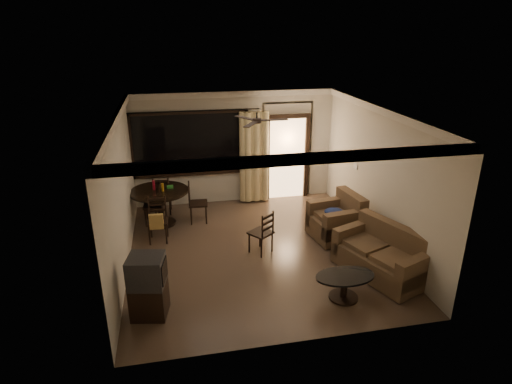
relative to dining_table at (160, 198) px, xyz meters
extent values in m
plane|color=#7F6651|center=(1.89, -1.67, -0.64)|extent=(5.50, 5.50, 0.00)
plane|color=beige|center=(1.89, 1.08, 0.76)|extent=(5.00, 0.00, 5.00)
plane|color=beige|center=(1.89, -4.42, 0.76)|extent=(5.00, 0.00, 5.00)
plane|color=beige|center=(-0.61, -1.67, 0.76)|extent=(0.00, 5.50, 5.50)
plane|color=beige|center=(4.39, -1.67, 0.76)|extent=(0.00, 5.50, 5.50)
plane|color=white|center=(1.89, -1.67, 2.16)|extent=(5.50, 5.50, 0.00)
cube|color=black|center=(0.79, 1.05, 0.93)|extent=(2.70, 0.04, 1.45)
cylinder|color=black|center=(0.89, 0.96, 1.74)|extent=(3.20, 0.03, 0.03)
cube|color=#FFC684|center=(3.24, 1.03, 0.41)|extent=(0.91, 0.03, 2.08)
cube|color=white|center=(4.37, -0.62, 0.66)|extent=(0.02, 0.18, 0.12)
cylinder|color=black|center=(1.89, -1.67, 2.10)|extent=(0.03, 0.03, 0.12)
cylinder|color=black|center=(1.89, -1.67, 2.01)|extent=(0.16, 0.16, 0.08)
cylinder|color=black|center=(0.00, 0.00, 0.15)|extent=(1.31, 1.31, 0.04)
cylinder|color=black|center=(0.00, 0.00, -0.24)|extent=(0.13, 0.13, 0.76)
cylinder|color=black|center=(0.00, 0.00, -0.63)|extent=(0.65, 0.65, 0.03)
cylinder|color=maroon|center=(-0.11, 0.06, 0.28)|extent=(0.06, 0.06, 0.22)
cylinder|color=#B67913|center=(0.08, -0.06, 0.26)|extent=(0.06, 0.06, 0.18)
cube|color=#257C28|center=(0.25, 0.12, 0.20)|extent=(0.14, 0.10, 0.05)
cube|color=black|center=(-0.16, 0.05, -0.19)|extent=(0.44, 0.44, 0.04)
cube|color=black|center=(0.85, -0.05, -0.19)|extent=(0.44, 0.44, 0.04)
cube|color=black|center=(-0.05, -0.85, -0.19)|extent=(0.44, 0.44, 0.04)
cube|color=tan|center=(-0.07, -1.08, -0.09)|extent=(0.28, 0.10, 0.32)
cube|color=black|center=(0.05, 0.63, -0.19)|extent=(0.44, 0.44, 0.04)
cube|color=black|center=(-0.16, -3.35, -0.37)|extent=(0.61, 0.57, 0.54)
cube|color=black|center=(-0.16, -3.35, 0.14)|extent=(0.61, 0.57, 0.48)
cube|color=black|center=(0.10, -3.40, 0.14)|extent=(0.09, 0.38, 0.33)
cube|color=#3F281D|center=(3.90, -2.99, -0.41)|extent=(1.43, 1.88, 0.42)
cube|color=#3F281D|center=(4.22, -2.86, -0.07)|extent=(0.80, 1.63, 0.68)
cube|color=#3F281D|center=(4.17, -3.68, -0.21)|extent=(0.89, 0.50, 0.52)
cube|color=#3F281D|center=(3.63, -2.30, -0.21)|extent=(0.89, 0.50, 0.52)
cube|color=#3F281D|center=(3.85, -3.01, -0.17)|extent=(1.12, 1.59, 0.12)
cube|color=#3F281D|center=(3.64, -1.44, -0.40)|extent=(1.07, 1.07, 0.44)
cube|color=#3F281D|center=(3.99, -1.39, -0.03)|extent=(0.36, 0.97, 0.72)
cube|color=#3F281D|center=(3.69, -1.81, -0.18)|extent=(0.96, 0.33, 0.55)
cube|color=#3F281D|center=(3.58, -1.07, -0.18)|extent=(0.96, 0.33, 0.55)
cube|color=#3F281D|center=(3.58, -1.45, -0.14)|extent=(0.76, 0.81, 0.13)
ellipsoid|color=navy|center=(3.58, -1.45, -0.03)|extent=(0.40, 0.33, 0.12)
ellipsoid|color=black|center=(2.98, -3.55, -0.22)|extent=(0.99, 0.60, 0.03)
cylinder|color=black|center=(2.98, -3.55, -0.43)|extent=(0.11, 0.11, 0.40)
cylinder|color=black|center=(2.98, -3.55, -0.63)|extent=(0.49, 0.49, 0.03)
cube|color=black|center=(1.95, -1.75, -0.22)|extent=(0.56, 0.56, 0.04)
camera|label=1|loc=(0.35, -9.15, 3.59)|focal=30.00mm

